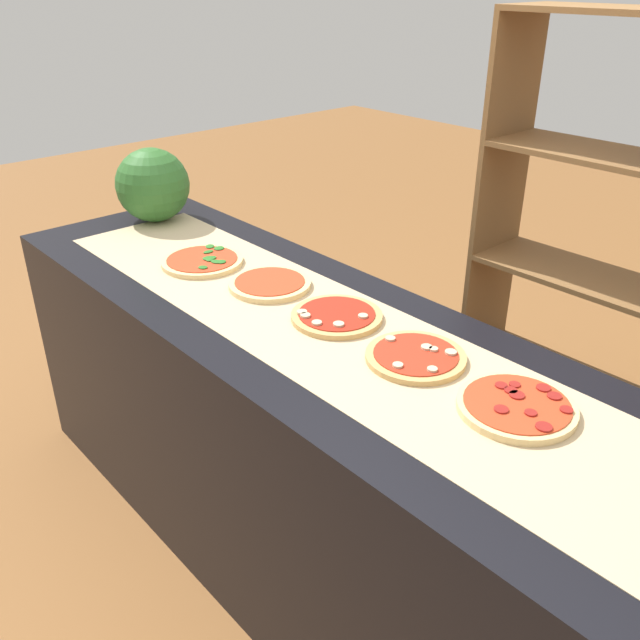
{
  "coord_description": "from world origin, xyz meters",
  "views": [
    {
      "loc": [
        1.24,
        -1.1,
        1.77
      ],
      "look_at": [
        0.0,
        0.0,
        0.91
      ],
      "focal_mm": 38.02,
      "sensor_mm": 36.0,
      "label": 1
    }
  ],
  "objects_px": {
    "pizza_mushroom_3": "(416,356)",
    "pizza_mushroom_2": "(336,316)",
    "pizza_plain_1": "(270,284)",
    "pizza_spinach_0": "(202,261)",
    "pizza_pepperoni_4": "(517,406)",
    "watermelon": "(153,185)"
  },
  "relations": [
    {
      "from": "pizza_mushroom_3",
      "to": "pizza_mushroom_2",
      "type": "bearing_deg",
      "value": 179.57
    },
    {
      "from": "pizza_plain_1",
      "to": "pizza_spinach_0",
      "type": "bearing_deg",
      "value": -168.92
    },
    {
      "from": "pizza_plain_1",
      "to": "pizza_mushroom_2",
      "type": "height_order",
      "value": "pizza_mushroom_2"
    },
    {
      "from": "pizza_pepperoni_4",
      "to": "pizza_mushroom_2",
      "type": "bearing_deg",
      "value": 179.9
    },
    {
      "from": "pizza_spinach_0",
      "to": "watermelon",
      "type": "distance_m",
      "value": 0.53
    },
    {
      "from": "watermelon",
      "to": "pizza_mushroom_2",
      "type": "bearing_deg",
      "value": -2.56
    },
    {
      "from": "pizza_mushroom_2",
      "to": "pizza_mushroom_3",
      "type": "height_order",
      "value": "same"
    },
    {
      "from": "pizza_spinach_0",
      "to": "pizza_mushroom_2",
      "type": "bearing_deg",
      "value": 6.23
    },
    {
      "from": "pizza_spinach_0",
      "to": "pizza_mushroom_2",
      "type": "height_order",
      "value": "same"
    },
    {
      "from": "pizza_spinach_0",
      "to": "pizza_pepperoni_4",
      "type": "xyz_separation_m",
      "value": [
        1.19,
        0.06,
        0.0
      ]
    },
    {
      "from": "pizza_spinach_0",
      "to": "watermelon",
      "type": "height_order",
      "value": "watermelon"
    },
    {
      "from": "pizza_spinach_0",
      "to": "pizza_plain_1",
      "type": "bearing_deg",
      "value": 11.08
    },
    {
      "from": "pizza_plain_1",
      "to": "watermelon",
      "type": "height_order",
      "value": "watermelon"
    },
    {
      "from": "pizza_spinach_0",
      "to": "pizza_mushroom_2",
      "type": "distance_m",
      "value": 0.6
    },
    {
      "from": "pizza_plain_1",
      "to": "pizza_pepperoni_4",
      "type": "xyz_separation_m",
      "value": [
        0.89,
        0.01,
        0.0
      ]
    },
    {
      "from": "pizza_plain_1",
      "to": "pizza_mushroom_2",
      "type": "bearing_deg",
      "value": 1.29
    },
    {
      "from": "pizza_spinach_0",
      "to": "pizza_mushroom_3",
      "type": "height_order",
      "value": "same"
    },
    {
      "from": "pizza_plain_1",
      "to": "pizza_pepperoni_4",
      "type": "height_order",
      "value": "pizza_pepperoni_4"
    },
    {
      "from": "pizza_plain_1",
      "to": "pizza_mushroom_2",
      "type": "distance_m",
      "value": 0.3
    },
    {
      "from": "pizza_plain_1",
      "to": "pizza_mushroom_3",
      "type": "height_order",
      "value": "pizza_mushroom_3"
    },
    {
      "from": "pizza_mushroom_2",
      "to": "pizza_pepperoni_4",
      "type": "height_order",
      "value": "same"
    },
    {
      "from": "pizza_mushroom_2",
      "to": "pizza_pepperoni_4",
      "type": "xyz_separation_m",
      "value": [
        0.59,
        -0.0,
        0.0
      ]
    }
  ]
}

